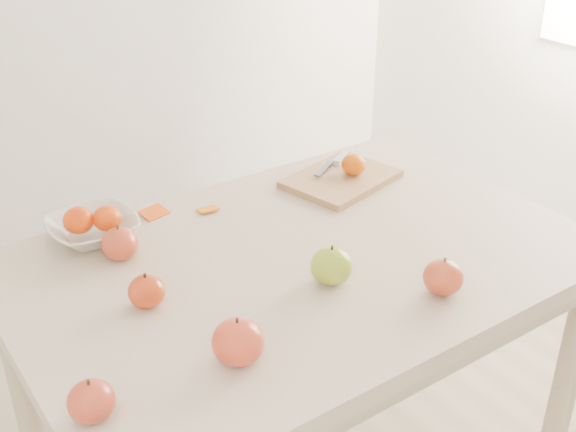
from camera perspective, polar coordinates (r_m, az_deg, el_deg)
table at (r=1.58m, az=1.05°, el=-6.12°), size 1.20×0.80×0.75m
cutting_board at (r=1.83m, az=4.22°, el=2.93°), size 0.31×0.25×0.02m
board_tangerine at (r=1.83m, az=5.19°, el=4.07°), size 0.06×0.06×0.05m
fruit_bowl at (r=1.63m, az=-15.17°, el=-0.98°), size 0.19×0.19×0.05m
bowl_tangerine_near at (r=1.62m, az=-16.23°, el=-0.31°), size 0.07×0.07×0.06m
bowl_tangerine_far at (r=1.61m, az=-14.09°, el=-0.18°), size 0.06×0.06×0.06m
orange_peel_a at (r=1.70m, az=-10.52°, el=0.15°), size 0.07×0.06×0.01m
orange_peel_b at (r=1.70m, az=-6.33°, el=0.46°), size 0.05×0.04×0.01m
paring_knife at (r=1.90m, az=4.01°, el=4.45°), size 0.16×0.09×0.01m
apple_green at (r=1.42m, az=3.45°, el=-3.95°), size 0.08×0.08×0.07m
apple_red_c at (r=1.22m, az=-3.97°, el=-9.89°), size 0.09×0.09×0.08m
apple_red_a at (r=1.53m, az=-13.15°, el=-2.14°), size 0.08×0.08×0.07m
apple_red_e at (r=1.41m, az=12.15°, el=-4.76°), size 0.08×0.08×0.07m
apple_red_d at (r=1.16m, az=-15.29°, el=-13.93°), size 0.07×0.07×0.07m
apple_red_b at (r=1.38m, az=-11.11°, el=-5.86°), size 0.07×0.07×0.06m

